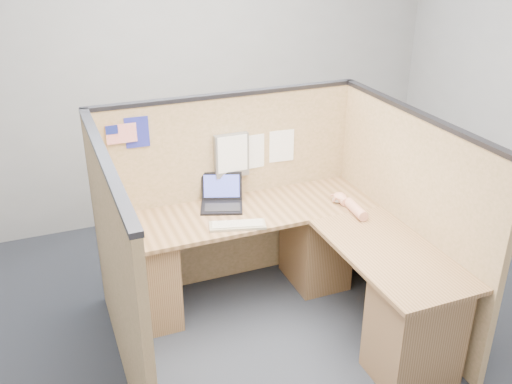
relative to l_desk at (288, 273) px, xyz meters
name	(u,v)px	position (x,y,z in m)	size (l,w,h in m)	color
floor	(280,349)	(-0.18, -0.29, -0.39)	(5.00, 5.00, 0.00)	#21252F
wall_back	(182,72)	(-0.18, 1.96, 1.01)	(5.00, 5.00, 0.00)	gray
cubicle_partitions	(257,222)	(-0.18, 0.14, 0.38)	(2.06, 1.83, 1.53)	olive
l_desk	(288,273)	(0.00, 0.00, 0.00)	(1.95, 1.75, 0.73)	brown
laptop	(219,199)	(-0.32, 0.55, 0.39)	(0.36, 0.38, 0.22)	black
keyboard	(237,225)	(-0.31, 0.19, 0.35)	(0.41, 0.23, 0.03)	gray
mouse	(340,199)	(0.53, 0.26, 0.36)	(0.11, 0.07, 0.05)	silver
hand_forearm	(351,205)	(0.54, 0.12, 0.38)	(0.11, 0.39, 0.08)	tan
blue_poster	(137,132)	(-0.85, 0.68, 0.93)	(0.16, 0.00, 0.22)	navy
american_flag	(118,136)	(-0.99, 0.67, 0.93)	(0.21, 0.01, 0.36)	olive
file_holder	(232,155)	(-0.18, 0.66, 0.68)	(0.26, 0.05, 0.33)	slate
paper_left	(252,152)	(-0.01, 0.68, 0.67)	(0.21, 0.00, 0.27)	white
paper_right	(282,146)	(0.24, 0.68, 0.68)	(0.20, 0.00, 0.25)	white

